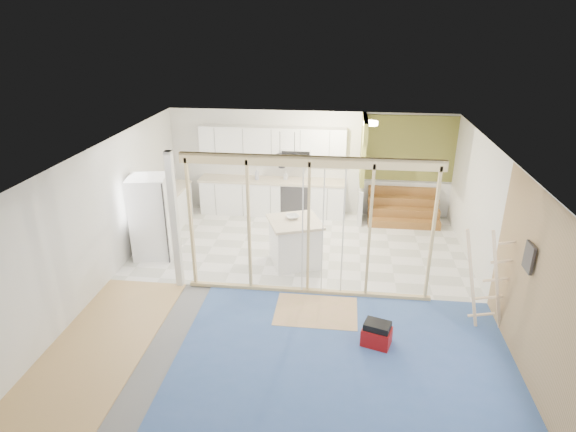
# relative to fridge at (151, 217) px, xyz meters

# --- Properties ---
(room) EXTENTS (7.01, 8.01, 2.61)m
(room) POSITION_rel_fridge_xyz_m (3.03, -1.13, 0.43)
(room) COLOR slate
(room) RESTS_ON ground
(floor_overlays) EXTENTS (7.00, 8.00, 0.03)m
(floor_overlays) POSITION_rel_fridge_xyz_m (3.10, -1.07, -0.86)
(floor_overlays) COLOR white
(floor_overlays) RESTS_ON room
(stud_frame) EXTENTS (4.66, 0.14, 2.60)m
(stud_frame) POSITION_rel_fridge_xyz_m (2.79, -1.13, 0.72)
(stud_frame) COLOR #D3B681
(stud_frame) RESTS_ON room
(base_cabinets) EXTENTS (4.45, 2.24, 0.93)m
(base_cabinets) POSITION_rel_fridge_xyz_m (1.42, 2.23, -0.40)
(base_cabinets) COLOR white
(base_cabinets) RESTS_ON room
(upper_cabinets) EXTENTS (3.60, 0.41, 0.85)m
(upper_cabinets) POSITION_rel_fridge_xyz_m (2.19, 2.69, 0.95)
(upper_cabinets) COLOR white
(upper_cabinets) RESTS_ON room
(green_partition) EXTENTS (2.25, 1.51, 2.60)m
(green_partition) POSITION_rel_fridge_xyz_m (5.07, 2.53, 0.07)
(green_partition) COLOR olive
(green_partition) RESTS_ON room
(pot_rack) EXTENTS (0.52, 0.52, 0.72)m
(pot_rack) POSITION_rel_fridge_xyz_m (2.72, 0.76, 1.13)
(pot_rack) COLOR black
(pot_rack) RESTS_ON room
(sheathing_panel) EXTENTS (0.02, 4.00, 2.60)m
(sheathing_panel) POSITION_rel_fridge_xyz_m (6.51, -3.13, 0.43)
(sheathing_panel) COLOR tan
(sheathing_panel) RESTS_ON room
(electrical_panel) EXTENTS (0.04, 0.30, 0.40)m
(electrical_panel) POSITION_rel_fridge_xyz_m (6.46, -2.53, 0.78)
(electrical_panel) COLOR #343338
(electrical_panel) RESTS_ON room
(ceiling_light) EXTENTS (0.32, 0.32, 0.08)m
(ceiling_light) POSITION_rel_fridge_xyz_m (4.43, 1.87, 1.67)
(ceiling_light) COLOR #FFEABF
(ceiling_light) RESTS_ON room
(fridge) EXTENTS (0.89, 0.87, 1.74)m
(fridge) POSITION_rel_fridge_xyz_m (0.00, 0.00, 0.00)
(fridge) COLOR white
(fridge) RESTS_ON room
(island) EXTENTS (1.26, 1.26, 0.96)m
(island) POSITION_rel_fridge_xyz_m (2.98, -0.03, -0.39)
(island) COLOR white
(island) RESTS_ON room
(bowl) EXTENTS (0.35, 0.35, 0.07)m
(bowl) POSITION_rel_fridge_xyz_m (2.92, 0.08, 0.12)
(bowl) COLOR silver
(bowl) RESTS_ON island
(soap_bottle_a) EXTENTS (0.14, 0.14, 0.29)m
(soap_bottle_a) POSITION_rel_fridge_xyz_m (1.76, 2.51, 0.21)
(soap_bottle_a) COLOR #A7A8BA
(soap_bottle_a) RESTS_ON base_cabinets
(soap_bottle_b) EXTENTS (0.12, 0.12, 0.20)m
(soap_bottle_b) POSITION_rel_fridge_xyz_m (2.47, 2.64, 0.16)
(soap_bottle_b) COLOR silver
(soap_bottle_b) RESTS_ON base_cabinets
(toolbox) EXTENTS (0.50, 0.43, 0.41)m
(toolbox) POSITION_rel_fridge_xyz_m (4.50, -2.51, -0.68)
(toolbox) COLOR maroon
(toolbox) RESTS_ON room
(ladder) EXTENTS (0.92, 0.05, 1.72)m
(ladder) POSITION_rel_fridge_xyz_m (6.20, -1.84, 0.01)
(ladder) COLOR beige
(ladder) RESTS_ON room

